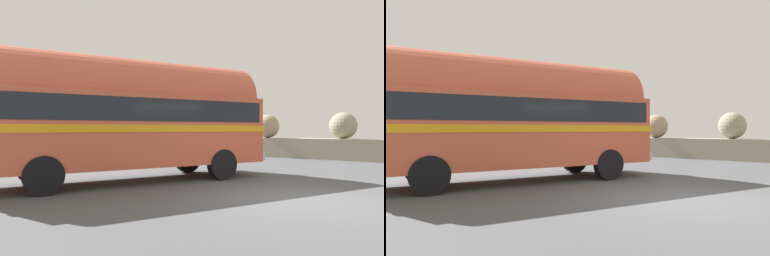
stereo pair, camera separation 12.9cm
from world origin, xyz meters
TOP-DOWN VIEW (x-y plane):
  - ground at (0.00, 0.00)m, footprint 32.00×26.00m
  - breakwater at (-0.33, 11.79)m, footprint 31.36×2.15m
  - vintage_coach at (-5.15, -0.21)m, footprint 5.71×8.81m

SIDE VIEW (x-z plane):
  - ground at x=0.00m, z-range 0.00..0.02m
  - breakwater at x=-0.33m, z-range -0.54..1.95m
  - vintage_coach at x=-5.15m, z-range 0.20..3.90m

